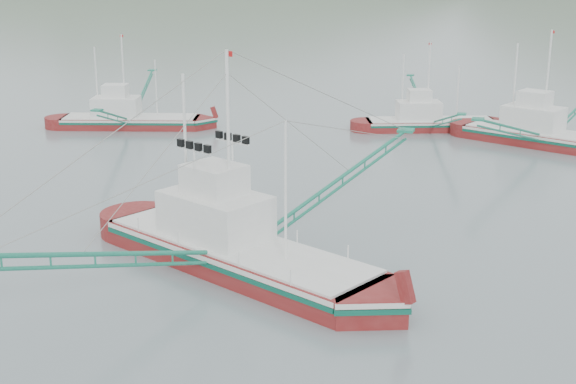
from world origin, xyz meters
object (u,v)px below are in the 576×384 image
(bg_boat_far, at_px, (430,112))
(bg_boat_right, at_px, (548,122))
(bg_boat_left, at_px, (129,109))
(main_boat, at_px, (236,223))

(bg_boat_far, relative_size, bg_boat_right, 0.84)
(bg_boat_left, distance_m, bg_boat_right, 37.11)
(bg_boat_left, bearing_deg, bg_boat_far, -0.55)
(main_boat, height_order, bg_boat_far, main_boat)
(bg_boat_right, bearing_deg, bg_boat_left, -151.21)
(bg_boat_far, bearing_deg, bg_boat_left, 175.54)
(main_boat, relative_size, bg_boat_right, 1.14)
(bg_boat_left, bearing_deg, bg_boat_right, -10.07)
(main_boat, distance_m, bg_boat_left, 36.96)
(bg_boat_far, height_order, bg_boat_right, bg_boat_right)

